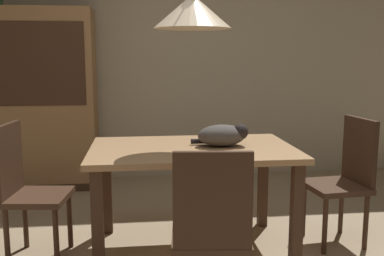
{
  "coord_description": "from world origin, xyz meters",
  "views": [
    {
      "loc": [
        -0.38,
        -2.37,
        1.37
      ],
      "look_at": [
        -0.01,
        0.8,
        0.85
      ],
      "focal_mm": 41.27,
      "sensor_mm": 36.0,
      "label": 1
    }
  ],
  "objects_px": {
    "hutch_bookcase": "(41,103)",
    "cat_sleeping": "(223,135)",
    "pendant_lamp": "(192,11)",
    "chair_right_side": "(345,175)",
    "chair_near_front": "(211,228)",
    "chair_left_side": "(26,185)",
    "dining_table": "(192,161)"
  },
  "relations": [
    {
      "from": "pendant_lamp",
      "to": "hutch_bookcase",
      "type": "height_order",
      "value": "pendant_lamp"
    },
    {
      "from": "chair_left_side",
      "to": "hutch_bookcase",
      "type": "distance_m",
      "value": 1.77
    },
    {
      "from": "chair_right_side",
      "to": "chair_near_front",
      "type": "relative_size",
      "value": 1.0
    },
    {
      "from": "chair_left_side",
      "to": "chair_near_front",
      "type": "distance_m",
      "value": 1.43
    },
    {
      "from": "chair_near_front",
      "to": "pendant_lamp",
      "type": "height_order",
      "value": "pendant_lamp"
    },
    {
      "from": "chair_right_side",
      "to": "chair_near_front",
      "type": "distance_m",
      "value": 1.44
    },
    {
      "from": "hutch_bookcase",
      "to": "cat_sleeping",
      "type": "bearing_deg",
      "value": -47.15
    },
    {
      "from": "cat_sleeping",
      "to": "chair_right_side",
      "type": "bearing_deg",
      "value": -0.15
    },
    {
      "from": "cat_sleeping",
      "to": "pendant_lamp",
      "type": "bearing_deg",
      "value": -177.21
    },
    {
      "from": "chair_left_side",
      "to": "pendant_lamp",
      "type": "relative_size",
      "value": 0.72
    },
    {
      "from": "chair_near_front",
      "to": "cat_sleeping",
      "type": "xyz_separation_m",
      "value": [
        0.23,
        0.89,
        0.32
      ]
    },
    {
      "from": "pendant_lamp",
      "to": "dining_table",
      "type": "bearing_deg",
      "value": 86.42
    },
    {
      "from": "chair_right_side",
      "to": "pendant_lamp",
      "type": "height_order",
      "value": "pendant_lamp"
    },
    {
      "from": "dining_table",
      "to": "hutch_bookcase",
      "type": "relative_size",
      "value": 0.76
    },
    {
      "from": "pendant_lamp",
      "to": "hutch_bookcase",
      "type": "bearing_deg",
      "value": 128.48
    },
    {
      "from": "hutch_bookcase",
      "to": "dining_table",
      "type": "bearing_deg",
      "value": -51.52
    },
    {
      "from": "dining_table",
      "to": "chair_left_side",
      "type": "distance_m",
      "value": 1.14
    },
    {
      "from": "chair_near_front",
      "to": "chair_left_side",
      "type": "bearing_deg",
      "value": 141.62
    },
    {
      "from": "dining_table",
      "to": "cat_sleeping",
      "type": "relative_size",
      "value": 3.58
    },
    {
      "from": "chair_right_side",
      "to": "cat_sleeping",
      "type": "xyz_separation_m",
      "value": [
        -0.91,
        0.0,
        0.32
      ]
    },
    {
      "from": "chair_left_side",
      "to": "chair_near_front",
      "type": "bearing_deg",
      "value": -38.38
    },
    {
      "from": "dining_table",
      "to": "chair_near_front",
      "type": "distance_m",
      "value": 0.89
    },
    {
      "from": "chair_left_side",
      "to": "chair_near_front",
      "type": "relative_size",
      "value": 1.0
    },
    {
      "from": "chair_right_side",
      "to": "chair_near_front",
      "type": "height_order",
      "value": "same"
    },
    {
      "from": "chair_right_side",
      "to": "hutch_bookcase",
      "type": "xyz_separation_m",
      "value": [
        -2.5,
        1.71,
        0.38
      ]
    },
    {
      "from": "chair_near_front",
      "to": "hutch_bookcase",
      "type": "height_order",
      "value": "hutch_bookcase"
    },
    {
      "from": "chair_right_side",
      "to": "chair_near_front",
      "type": "bearing_deg",
      "value": -142.03
    },
    {
      "from": "cat_sleeping",
      "to": "hutch_bookcase",
      "type": "bearing_deg",
      "value": 132.85
    },
    {
      "from": "chair_left_side",
      "to": "cat_sleeping",
      "type": "bearing_deg",
      "value": 0.07
    },
    {
      "from": "chair_right_side",
      "to": "pendant_lamp",
      "type": "bearing_deg",
      "value": -179.58
    },
    {
      "from": "chair_near_front",
      "to": "cat_sleeping",
      "type": "distance_m",
      "value": 0.97
    },
    {
      "from": "chair_left_side",
      "to": "hutch_bookcase",
      "type": "bearing_deg",
      "value": 98.03
    }
  ]
}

